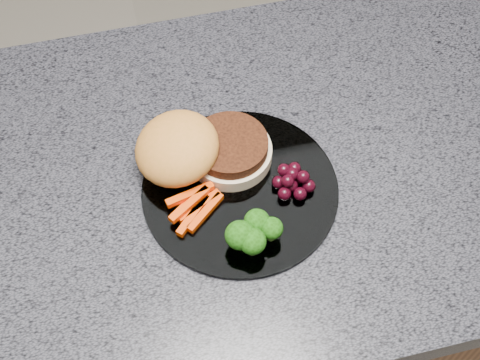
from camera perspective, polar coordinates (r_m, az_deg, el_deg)
The scene contains 7 objects.
island_cabinet at distance 1.32m, azimuth -2.71°, elevation -10.96°, with size 1.20×0.60×0.86m, color brown.
countertop at distance 0.92m, azimuth -3.82°, elevation -0.30°, with size 1.20×0.60×0.04m, color #44444D.
plate at distance 0.88m, azimuth 0.00°, elevation -0.82°, with size 0.26×0.26×0.01m, color white.
burger at distance 0.88m, azimuth -3.75°, elevation 2.49°, with size 0.21×0.14×0.06m.
carrot_sticks at distance 0.86m, azimuth -3.90°, elevation -2.20°, with size 0.08×0.07×0.02m.
broccoli at distance 0.82m, azimuth 1.05°, elevation -4.53°, with size 0.07×0.06×0.04m.
grape_bunch at distance 0.87m, azimuth 4.53°, elevation -0.01°, with size 0.05×0.05×0.03m.
Camera 1 is at (-0.06, -0.50, 1.65)m, focal length 50.00 mm.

